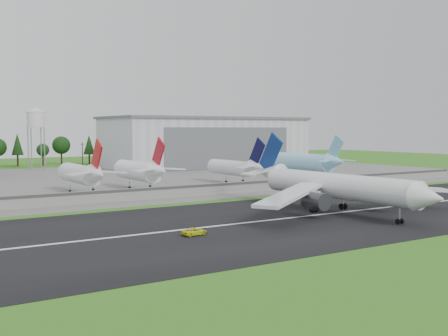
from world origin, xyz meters
TOP-DOWN VIEW (x-y plane):
  - ground at (0.00, 0.00)m, footprint 600.00×600.00m
  - runway at (0.00, 10.00)m, footprint 320.00×60.00m
  - runway_centerline at (0.00, 10.00)m, footprint 220.00×1.00m
  - apron at (0.00, 120.00)m, footprint 320.00×150.00m
  - blast_fence at (0.00, 54.99)m, footprint 240.00×0.61m
  - hangar_east at (75.00, 164.92)m, footprint 102.00×47.00m
  - water_tower at (-5.00, 185.00)m, footprint 8.40×8.40m
  - utility_poles at (0.00, 200.00)m, footprint 230.00×3.00m
  - treeline at (0.00, 215.00)m, footprint 320.00×16.00m
  - main_airliner at (17.72, 9.56)m, footprint 57.27×59.13m
  - ground_vehicle at (-23.25, 4.06)m, footprint 5.14×2.95m
  - parked_jet_red_a at (-19.23, 76.55)m, footprint 7.36×31.29m
  - parked_jet_red_b at (-0.62, 76.58)m, footprint 7.36×31.29m
  - parked_jet_navy at (34.99, 76.52)m, footprint 7.36×31.29m
  - parked_jet_skyblue at (71.59, 81.62)m, footprint 7.36×37.29m

SIDE VIEW (x-z plane):
  - ground at x=0.00m, z-range 0.00..0.00m
  - utility_poles at x=0.00m, z-range -6.00..6.00m
  - treeline at x=0.00m, z-range -11.00..11.00m
  - runway at x=0.00m, z-range 0.00..0.10m
  - apron at x=0.00m, z-range 0.00..0.10m
  - runway_centerline at x=0.00m, z-range 0.10..0.12m
  - ground_vehicle at x=-23.25m, z-range 0.10..1.45m
  - blast_fence at x=0.00m, z-range 0.06..3.56m
  - main_airliner at x=17.72m, z-range -4.19..13.98m
  - parked_jet_navy at x=34.99m, z-range -2.27..14.16m
  - parked_jet_red_a at x=-19.23m, z-range -2.19..14.44m
  - parked_jet_red_b at x=-0.62m, z-range -2.09..14.75m
  - parked_jet_skyblue at x=71.59m, z-range -2.00..15.15m
  - hangar_east at x=75.00m, z-range 0.03..25.23m
  - water_tower at x=-5.00m, z-range 9.85..39.25m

